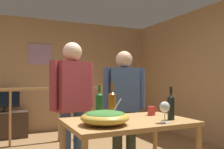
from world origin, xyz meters
TOP-DOWN VIEW (x-y plane):
  - back_wall at (0.00, 3.07)m, footprint 5.45×0.10m
  - side_wall_right at (2.73, 0.92)m, footprint 0.10×4.61m
  - framed_picture at (-0.06, 3.01)m, footprint 0.53×0.03m
  - stair_railing at (-0.13, 2.06)m, footprint 3.62×0.10m
  - tv_console at (-0.81, 2.72)m, footprint 0.90×0.40m
  - flat_screen_tv at (-0.81, 2.69)m, footprint 0.58×0.12m
  - serving_table at (0.26, -0.59)m, footprint 1.18×0.77m
  - salad_bowl at (-0.04, -0.72)m, footprint 0.42×0.42m
  - wine_glass at (0.48, -0.86)m, footprint 0.09×0.09m
  - wine_bottle_amber at (0.13, -0.48)m, footprint 0.08×0.08m
  - wine_bottle_dark at (0.63, -0.75)m, footprint 0.07×0.07m
  - wine_bottle_green at (0.06, -0.33)m, footprint 0.07×0.07m
  - mug_red at (0.63, -0.44)m, footprint 0.12×0.08m
  - person_standing_left at (-0.09, 0.15)m, footprint 0.56×0.32m
  - person_standing_right at (0.60, 0.15)m, footprint 0.53×0.31m

SIDE VIEW (x-z plane):
  - tv_console at x=-0.81m, z-range 0.00..0.53m
  - stair_railing at x=-0.13m, z-range 0.17..1.26m
  - serving_table at x=0.26m, z-range 0.32..1.13m
  - flat_screen_tv at x=-0.81m, z-range 0.57..0.99m
  - mug_red at x=0.63m, z-range 0.82..0.91m
  - salad_bowl at x=-0.04m, z-range 0.78..1.00m
  - person_standing_right at x=0.60m, z-range 0.13..1.71m
  - wine_bottle_dark at x=0.63m, z-range 0.79..1.10m
  - wine_glass at x=0.48m, z-range 0.86..1.05m
  - wine_bottle_green at x=0.06m, z-range 0.79..1.12m
  - wine_bottle_amber at x=0.13m, z-range 0.78..1.14m
  - person_standing_left at x=-0.09m, z-range 0.15..1.79m
  - back_wall at x=0.00m, z-range 0.00..2.60m
  - side_wall_right at x=2.73m, z-range 0.00..2.60m
  - framed_picture at x=-0.06m, z-range 1.54..2.00m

